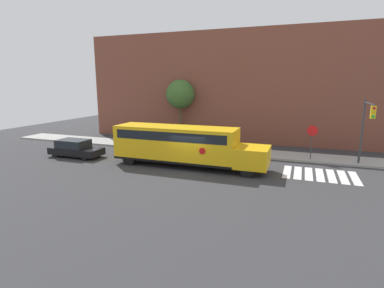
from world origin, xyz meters
name	(u,v)px	position (x,y,z in m)	size (l,w,h in m)	color
ground_plane	(190,170)	(0.00, 0.00, 0.00)	(60.00, 60.00, 0.00)	#333335
sidewalk_strip	(215,150)	(0.00, 6.50, 0.07)	(44.00, 3.00, 0.15)	#9E9E99
building_backdrop	(233,87)	(0.00, 13.00, 5.64)	(32.00, 4.00, 11.28)	brown
crosswalk_stripes	(320,175)	(8.58, 2.00, 0.00)	(4.70, 3.20, 0.01)	white
school_bus	(182,144)	(-0.90, 0.86, 1.68)	(11.29, 2.57, 2.92)	yellow
parked_car	(75,148)	(-10.35, 0.43, 0.71)	(4.45, 1.81, 1.44)	black
stop_sign	(312,137)	(8.02, 5.74, 1.91)	(0.80, 0.10, 2.82)	#38383A
traffic_light	(366,123)	(11.39, 4.61, 3.28)	(0.28, 3.21, 4.92)	#38383A
tree_near_sidewalk	(180,95)	(-4.94, 10.31, 4.85)	(3.01, 3.01, 6.41)	brown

